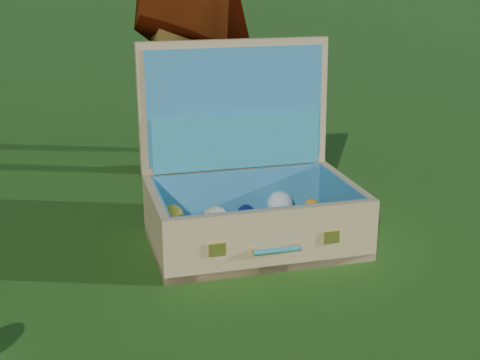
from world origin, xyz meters
name	(u,v)px	position (x,y,z in m)	size (l,w,h in m)	color
ground	(271,250)	(0.00, 0.00, 0.00)	(60.00, 60.00, 0.00)	#215114
suitcase	(248,185)	(0.00, 0.12, 0.14)	(0.62, 0.53, 0.51)	#D8B274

